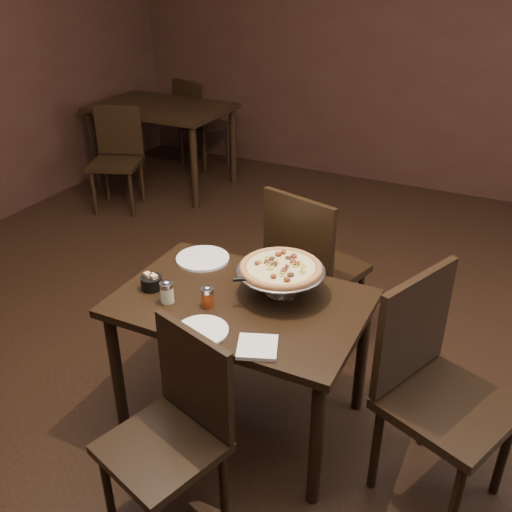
% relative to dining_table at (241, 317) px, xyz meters
% --- Properties ---
extents(room, '(6.04, 7.04, 2.84)m').
position_rel_dining_table_xyz_m(room, '(0.12, 0.03, 0.81)').
color(room, black).
rests_on(room, ground).
extents(dining_table, '(1.09, 0.73, 0.68)m').
position_rel_dining_table_xyz_m(dining_table, '(0.00, 0.00, 0.00)').
color(dining_table, black).
rests_on(dining_table, ground).
extents(background_table, '(1.24, 0.83, 0.78)m').
position_rel_dining_table_xyz_m(background_table, '(-2.14, 2.47, 0.08)').
color(background_table, black).
rests_on(background_table, ground).
extents(pizza_stand, '(0.39, 0.39, 0.16)m').
position_rel_dining_table_xyz_m(pizza_stand, '(0.14, 0.12, 0.22)').
color(pizza_stand, '#AEAEB5').
rests_on(pizza_stand, dining_table).
extents(parmesan_shaker, '(0.06, 0.06, 0.11)m').
position_rel_dining_table_xyz_m(parmesan_shaker, '(-0.28, -0.16, 0.14)').
color(parmesan_shaker, beige).
rests_on(parmesan_shaker, dining_table).
extents(pepper_flake_shaker, '(0.06, 0.06, 0.10)m').
position_rel_dining_table_xyz_m(pepper_flake_shaker, '(-0.11, -0.11, 0.14)').
color(pepper_flake_shaker, maroon).
rests_on(pepper_flake_shaker, dining_table).
extents(packet_caddy, '(0.10, 0.10, 0.08)m').
position_rel_dining_table_xyz_m(packet_caddy, '(-0.41, -0.10, 0.12)').
color(packet_caddy, black).
rests_on(packet_caddy, dining_table).
extents(napkin_stack, '(0.20, 0.20, 0.02)m').
position_rel_dining_table_xyz_m(napkin_stack, '(0.22, -0.28, 0.10)').
color(napkin_stack, silver).
rests_on(napkin_stack, dining_table).
extents(plate_left, '(0.26, 0.26, 0.01)m').
position_rel_dining_table_xyz_m(plate_left, '(-0.34, 0.24, 0.10)').
color(plate_left, white).
rests_on(plate_left, dining_table).
extents(plate_near, '(0.22, 0.22, 0.01)m').
position_rel_dining_table_xyz_m(plate_near, '(-0.03, -0.28, 0.10)').
color(plate_near, white).
rests_on(plate_near, dining_table).
extents(serving_spatula, '(0.14, 0.14, 0.02)m').
position_rel_dining_table_xyz_m(serving_spatula, '(0.04, -0.03, 0.22)').
color(serving_spatula, '#AEAEB5').
rests_on(serving_spatula, pizza_stand).
extents(chair_far, '(0.55, 0.55, 0.95)m').
position_rel_dining_table_xyz_m(chair_far, '(0.06, 0.71, -0.07)').
color(chair_far, black).
rests_on(chair_far, ground).
extents(chair_near, '(0.49, 0.49, 0.84)m').
position_rel_dining_table_xyz_m(chair_near, '(0.03, -0.59, -0.13)').
color(chair_near, black).
rests_on(chair_near, ground).
extents(chair_side, '(0.59, 0.59, 0.97)m').
position_rel_dining_table_xyz_m(chair_side, '(0.86, 0.01, -0.06)').
color(chair_side, black).
rests_on(chair_side, ground).
extents(bg_chair_far, '(0.52, 0.52, 0.91)m').
position_rel_dining_table_xyz_m(bg_chair_far, '(-2.11, 3.06, -0.09)').
color(bg_chair_far, black).
rests_on(bg_chair_far, ground).
extents(bg_chair_near, '(0.53, 0.53, 0.87)m').
position_rel_dining_table_xyz_m(bg_chair_near, '(-2.20, 1.86, -0.11)').
color(bg_chair_near, black).
rests_on(bg_chair_near, ground).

